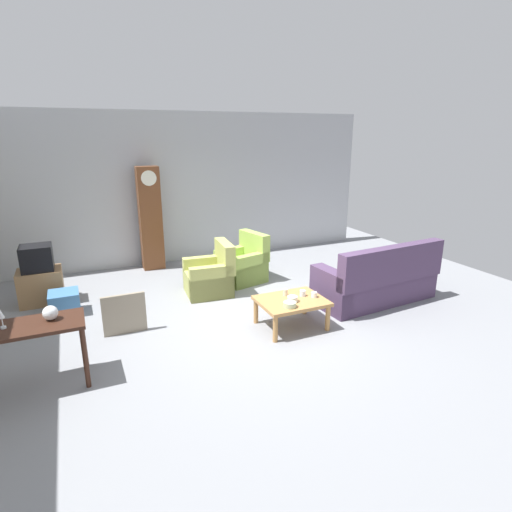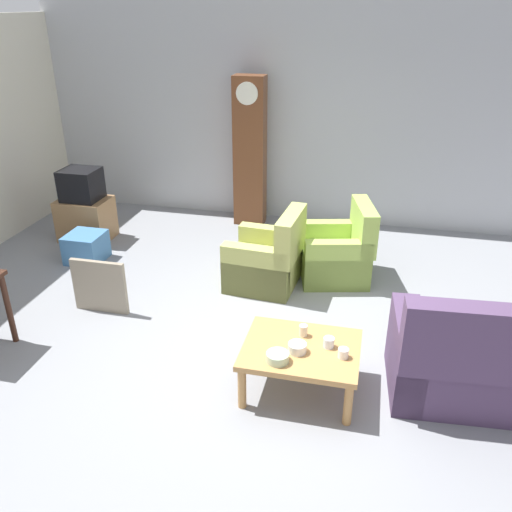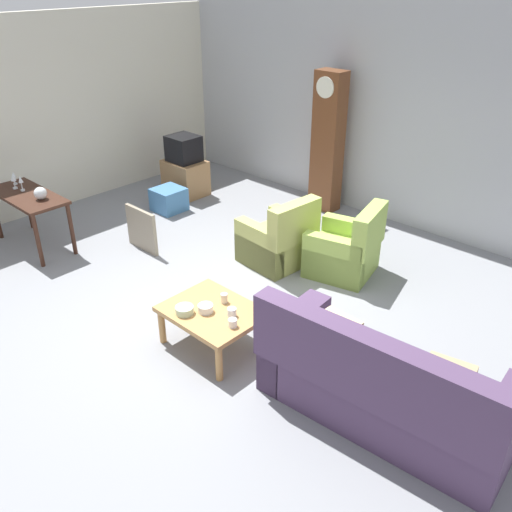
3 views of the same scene
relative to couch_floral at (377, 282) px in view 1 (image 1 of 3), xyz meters
The scene contains 19 objects.
ground_plane 2.16m from the couch_floral, behind, with size 10.40×10.40×0.00m, color gray.
garage_door_wall 4.52m from the couch_floral, 119.31° to the left, with size 8.40×0.16×3.20m, color #ADAFB5.
couch_floral is the anchor object (origin of this frame).
armchair_olive_near 2.88m from the couch_floral, 148.28° to the left, with size 0.85×0.82×0.92m.
armchair_olive_far 2.52m from the couch_floral, 131.43° to the left, with size 0.95×0.93×0.92m.
coffee_table_wood 1.80m from the couch_floral, behind, with size 0.96×0.76×0.43m.
console_table_dark 5.24m from the couch_floral, behind, with size 1.30×0.56×0.76m.
grandfather_clock 4.64m from the couch_floral, 132.60° to the left, with size 0.44×0.30×2.12m.
tv_stand_cabinet 5.65m from the couch_floral, 156.36° to the left, with size 0.68×0.52×0.58m, color #997047.
tv_crt 5.67m from the couch_floral, 156.36° to the left, with size 0.48×0.44×0.42m, color black.
framed_picture_leaning 4.08m from the couch_floral, behind, with size 0.60×0.05×0.59m, color gray.
storage_box_blue 5.10m from the couch_floral, 161.44° to the left, with size 0.45×0.45×0.36m, color teal.
glass_dome_cloche 4.94m from the couch_floral, behind, with size 0.16×0.16×0.16m, color silver.
cup_white_porcelain 1.48m from the couch_floral, 167.96° to the right, with size 0.09×0.09×0.08m, color white.
cup_blue_rimmed 1.59m from the couch_floral, behind, with size 0.09×0.09×0.09m, color silver.
cup_cream_tall 1.80m from the couch_floral, behind, with size 0.07×0.07×0.10m, color beige.
bowl_white_stacked 1.84m from the couch_floral, behind, with size 0.15×0.15×0.08m, color white.
bowl_shallow_green 2.00m from the couch_floral, 166.24° to the right, with size 0.18×0.18×0.07m, color #B2C69E.
wine_glass_short 5.40m from the couch_floral, behind, with size 0.06×0.06×0.22m.
Camera 1 is at (-2.41, -5.30, 2.76)m, focal length 28.94 mm.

